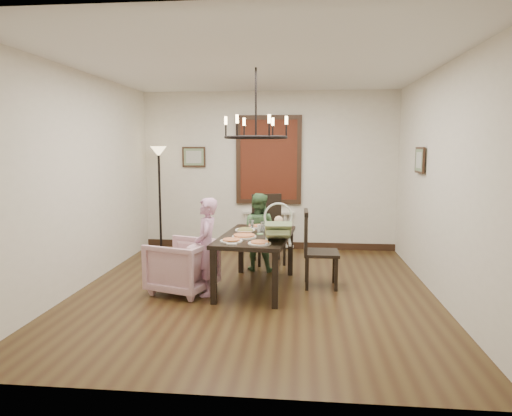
% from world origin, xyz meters
% --- Properties ---
extents(room_shell, '(4.51, 5.00, 2.81)m').
position_xyz_m(room_shell, '(0.00, 0.37, 1.40)').
color(room_shell, '#473318').
rests_on(room_shell, ground).
extents(dining_table, '(1.00, 1.59, 0.71)m').
position_xyz_m(dining_table, '(0.01, 0.12, 0.62)').
color(dining_table, black).
rests_on(dining_table, room_shell).
extents(chair_far, '(0.60, 0.60, 1.10)m').
position_xyz_m(chair_far, '(0.09, 1.43, 0.55)').
color(chair_far, black).
rests_on(chair_far, room_shell).
extents(chair_right, '(0.46, 0.46, 1.03)m').
position_xyz_m(chair_right, '(0.85, 0.27, 0.51)').
color(chair_right, black).
rests_on(chair_right, room_shell).
extents(armchair, '(0.93, 0.92, 0.67)m').
position_xyz_m(armchair, '(-0.91, -0.12, 0.34)').
color(armchair, '#DEA9C1').
rests_on(armchair, room_shell).
extents(elderly_woman, '(0.29, 0.40, 1.01)m').
position_xyz_m(elderly_woman, '(-0.57, -0.19, 0.50)').
color(elderly_woman, '#C68CB0').
rests_on(elderly_woman, room_shell).
extents(seated_man, '(0.52, 0.44, 0.96)m').
position_xyz_m(seated_man, '(-0.05, 1.00, 0.48)').
color(seated_man, '#466F42').
rests_on(seated_man, room_shell).
extents(baby_bouncer, '(0.40, 0.52, 0.32)m').
position_xyz_m(baby_bouncer, '(0.32, -0.30, 0.87)').
color(baby_bouncer, '#B3D090').
rests_on(baby_bouncer, dining_table).
extents(salad_bowl, '(0.31, 0.31, 0.08)m').
position_xyz_m(salad_bowl, '(-0.13, 0.15, 0.75)').
color(salad_bowl, white).
rests_on(salad_bowl, dining_table).
extents(pizza_platter, '(0.30, 0.30, 0.04)m').
position_xyz_m(pizza_platter, '(-0.12, -0.08, 0.73)').
color(pizza_platter, tan).
rests_on(pizza_platter, dining_table).
extents(drinking_glass, '(0.08, 0.08, 0.15)m').
position_xyz_m(drinking_glass, '(0.09, 0.29, 0.78)').
color(drinking_glass, silver).
rests_on(drinking_glass, dining_table).
extents(window_blinds, '(1.00, 0.03, 1.40)m').
position_xyz_m(window_blinds, '(0.00, 2.46, 1.60)').
color(window_blinds, '#582411').
rests_on(window_blinds, room_shell).
extents(radiator, '(0.92, 0.12, 0.62)m').
position_xyz_m(radiator, '(0.00, 2.48, 0.35)').
color(radiator, silver).
rests_on(radiator, room_shell).
extents(picture_back, '(0.42, 0.03, 0.36)m').
position_xyz_m(picture_back, '(-1.35, 2.47, 1.65)').
color(picture_back, black).
rests_on(picture_back, room_shell).
extents(picture_right, '(0.03, 0.42, 0.36)m').
position_xyz_m(picture_right, '(2.21, 0.90, 1.65)').
color(picture_right, black).
rests_on(picture_right, room_shell).
extents(floor_lamp, '(0.30, 0.30, 1.80)m').
position_xyz_m(floor_lamp, '(-1.90, 2.15, 0.90)').
color(floor_lamp, black).
rests_on(floor_lamp, room_shell).
extents(chandelier, '(0.80, 0.80, 0.04)m').
position_xyz_m(chandelier, '(0.01, 0.12, 1.95)').
color(chandelier, black).
rests_on(chandelier, room_shell).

